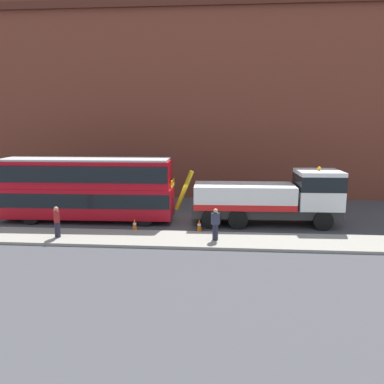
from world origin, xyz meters
name	(u,v)px	position (x,y,z in m)	size (l,w,h in m)	color
ground_plane	(183,221)	(0.00, 0.00, 0.00)	(120.00, 120.00, 0.00)	#424247
near_kerb	(175,239)	(0.00, -4.20, 0.07)	(60.00, 2.80, 0.15)	gray
building_facade	(193,100)	(0.00, 8.27, 8.07)	(60.00, 1.50, 16.00)	brown
recovery_tow_truck	(273,197)	(5.62, -0.46, 1.76)	(10.17, 2.86, 3.67)	#2D2D2D
double_decker_bus	(87,187)	(-6.13, -0.47, 2.23)	(11.10, 2.82, 4.06)	#B70C19
pedestrian_onlooker	(57,222)	(-6.40, -4.55, 0.99)	(0.43, 0.48, 1.71)	#232333
pedestrian_bystander	(215,225)	(2.17, -4.34, 0.99)	(0.48, 0.42, 1.71)	#232333
traffic_cone_near_bus	(135,225)	(-2.63, -2.41, 0.34)	(0.36, 0.36, 0.72)	orange
traffic_cone_midway	(199,226)	(1.19, -2.28, 0.34)	(0.36, 0.36, 0.72)	orange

